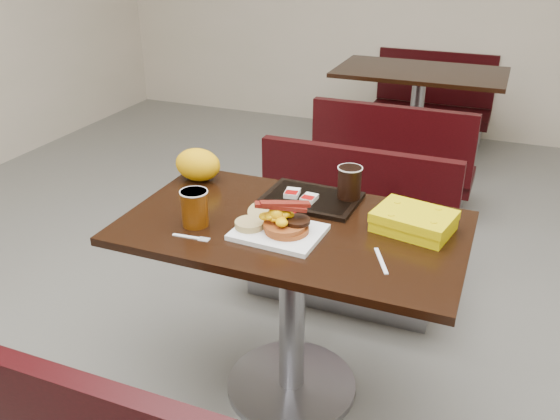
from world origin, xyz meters
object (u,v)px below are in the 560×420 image
at_px(bench_near_n, 344,234).
at_px(fork, 186,236).
at_px(bench_far_n, 430,99).
at_px(hashbrown_sleeve_right, 309,198).
at_px(clamshell, 414,221).
at_px(table_near, 292,312).
at_px(platter, 279,232).
at_px(coffee_cup_near, 195,208).
at_px(tray, 311,199).
at_px(table_far, 416,120).
at_px(coffee_cup_far, 349,182).
at_px(paper_bag, 198,165).
at_px(hashbrown_sleeve_left, 292,193).
at_px(pancake_stack, 287,227).
at_px(bench_far_s, 396,153).
at_px(knife, 381,261).

xyz_separation_m(bench_near_n, fork, (-0.30, -0.92, 0.39)).
height_order(bench_far_n, hashbrown_sleeve_right, hashbrown_sleeve_right).
bearing_deg(fork, clamshell, 21.21).
height_order(table_near, platter, platter).
xyz_separation_m(coffee_cup_near, clamshell, (0.72, 0.24, -0.03)).
relative_size(bench_far_n, tray, 2.81).
relative_size(table_far, bench_far_n, 1.20).
bearing_deg(platter, bench_near_n, 91.74).
bearing_deg(coffee_cup_far, table_near, -116.31).
xyz_separation_m(bench_far_n, platter, (-0.02, -3.39, 0.40)).
distance_m(table_far, bench_far_n, 0.70).
xyz_separation_m(bench_far_n, fork, (-0.30, -3.52, 0.39)).
distance_m(coffee_cup_far, paper_bag, 0.63).
bearing_deg(fork, table_near, 31.96).
height_order(hashbrown_sleeve_left, hashbrown_sleeve_right, same).
distance_m(table_far, hashbrown_sleeve_right, 2.46).
height_order(pancake_stack, coffee_cup_near, coffee_cup_near).
relative_size(hashbrown_sleeve_right, coffee_cup_far, 0.56).
relative_size(pancake_stack, hashbrown_sleeve_left, 2.11).
bearing_deg(bench_far_n, paper_bag, -99.32).
distance_m(fork, tray, 0.52).
height_order(table_far, platter, platter).
bearing_deg(paper_bag, clamshell, -7.31).
distance_m(platter, hashbrown_sleeve_left, 0.29).
height_order(bench_near_n, table_far, table_far).
relative_size(platter, paper_bag, 1.52).
height_order(bench_near_n, tray, tray).
relative_size(bench_far_n, hashbrown_sleeve_left, 14.04).
height_order(bench_near_n, fork, fork).
bearing_deg(bench_far_s, table_far, 90.00).
height_order(platter, fork, platter).
xyz_separation_m(pancake_stack, fork, (-0.31, -0.14, -0.03)).
xyz_separation_m(table_near, fork, (-0.30, -0.22, 0.38)).
height_order(tray, paper_bag, paper_bag).
height_order(bench_far_s, knife, knife).
bearing_deg(table_far, tray, -90.13).
bearing_deg(tray, paper_bag, 179.51).
height_order(platter, tray, same).
height_order(bench_far_n, paper_bag, paper_bag).
bearing_deg(hashbrown_sleeve_left, tray, 3.14).
height_order(fork, clamshell, clamshell).
bearing_deg(paper_bag, pancake_stack, -31.62).
distance_m(bench_far_s, clamshell, 1.88).
distance_m(table_near, fork, 0.53).
bearing_deg(table_near, hashbrown_sleeve_left, 111.81).
xyz_separation_m(bench_near_n, paper_bag, (-0.50, -0.47, 0.46)).
relative_size(table_far, tray, 3.37).
bearing_deg(platter, tray, 90.41).
distance_m(table_far, platter, 2.72).
bearing_deg(knife, coffee_cup_near, -115.22).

